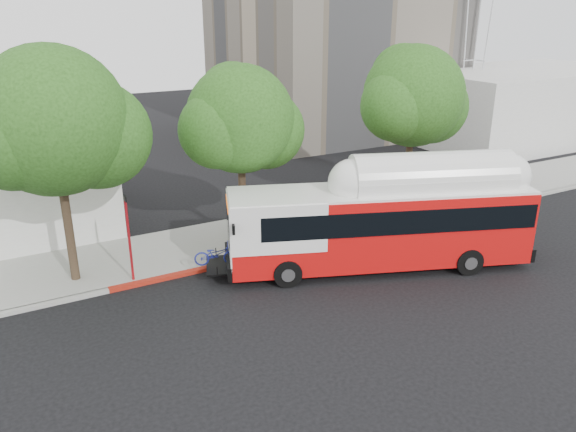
{
  "coord_description": "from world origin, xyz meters",
  "views": [
    {
      "loc": [
        -11.33,
        -17.49,
        10.9
      ],
      "look_at": [
        -0.14,
        3.0,
        2.2
      ],
      "focal_mm": 35.0,
      "sensor_mm": 36.0,
      "label": 1
    }
  ],
  "objects": [
    {
      "name": "street_tree_mid",
      "position": [
        -0.59,
        6.06,
        5.91
      ],
      "size": [
        5.75,
        5.0,
        8.62
      ],
      "color": "#2D2116",
      "rests_on": "ground"
    },
    {
      "name": "red_curb_segment",
      "position": [
        -3.0,
        3.9,
        0.08
      ],
      "size": [
        10.0,
        0.32,
        0.16
      ],
      "primitive_type": "cube",
      "color": "#9F1F11",
      "rests_on": "ground"
    },
    {
      "name": "street_tree_left",
      "position": [
        -8.53,
        5.56,
        6.6
      ],
      "size": [
        6.67,
        5.8,
        9.74
      ],
      "color": "#2D2116",
      "rests_on": "ground"
    },
    {
      "name": "signal_pole",
      "position": [
        -6.89,
        4.24,
        1.98
      ],
      "size": [
        0.11,
        0.36,
        3.85
      ],
      "color": "#A41118",
      "rests_on": "ground"
    },
    {
      "name": "ground",
      "position": [
        0.0,
        0.0,
        0.0
      ],
      "size": [
        120.0,
        120.0,
        0.0
      ],
      "primitive_type": "plane",
      "color": "black",
      "rests_on": "ground"
    },
    {
      "name": "sidewalk",
      "position": [
        0.0,
        6.5,
        0.07
      ],
      "size": [
        60.0,
        5.0,
        0.15
      ],
      "primitive_type": "cube",
      "color": "gray",
      "rests_on": "ground"
    },
    {
      "name": "horizon_block",
      "position": [
        30.0,
        16.0,
        3.0
      ],
      "size": [
        20.0,
        12.0,
        6.0
      ],
      "primitive_type": "cube",
      "color": "silver",
      "rests_on": "ground"
    },
    {
      "name": "street_tree_right",
      "position": [
        9.44,
        5.86,
        6.26
      ],
      "size": [
        6.21,
        5.4,
        9.18
      ],
      "color": "#2D2116",
      "rests_on": "ground"
    },
    {
      "name": "transit_bus",
      "position": [
        3.17,
        0.55,
        1.94
      ],
      "size": [
        14.02,
        7.18,
        4.15
      ],
      "rotation": [
        0.0,
        0.0,
        -0.36
      ],
      "color": "red",
      "rests_on": "ground"
    },
    {
      "name": "curb_strip",
      "position": [
        0.0,
        3.9,
        0.07
      ],
      "size": [
        60.0,
        0.3,
        0.15
      ],
      "primitive_type": "cube",
      "color": "gray",
      "rests_on": "ground"
    }
  ]
}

